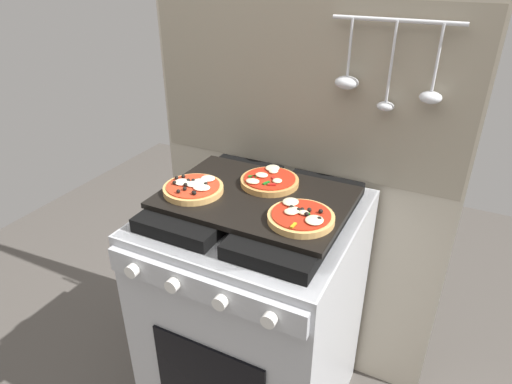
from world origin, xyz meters
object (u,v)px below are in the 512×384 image
(pizza_left, at_px, (194,188))
(baking_tray, at_px, (256,197))
(pizza_right, at_px, (301,217))
(pizza_center, at_px, (269,180))
(stove, at_px, (256,315))

(pizza_left, bearing_deg, baking_tray, 20.42)
(pizza_left, height_order, pizza_right, same)
(pizza_right, bearing_deg, baking_tray, 156.36)
(pizza_left, xyz_separation_m, pizza_right, (0.34, -0.01, -0.00))
(baking_tray, distance_m, pizza_center, 0.08)
(stove, distance_m, pizza_center, 0.49)
(stove, bearing_deg, baking_tray, 90.00)
(pizza_right, bearing_deg, pizza_center, 136.60)
(baking_tray, relative_size, pizza_left, 3.03)
(baking_tray, xyz_separation_m, pizza_left, (-0.17, -0.06, 0.02))
(baking_tray, bearing_deg, stove, -90.00)
(stove, xyz_separation_m, pizza_left, (-0.17, -0.06, 0.48))
(stove, relative_size, pizza_right, 5.06)
(pizza_right, bearing_deg, pizza_left, 178.37)
(baking_tray, distance_m, pizza_right, 0.19)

